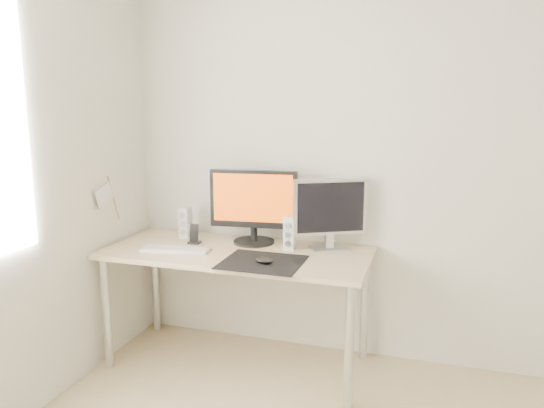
# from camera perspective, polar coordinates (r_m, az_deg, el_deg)

# --- Properties ---
(wall_back) EXTENTS (3.50, 0.00, 3.50)m
(wall_back) POSITION_cam_1_polar(r_m,az_deg,el_deg) (3.27, 13.95, 4.26)
(wall_back) COLOR silver
(wall_back) RESTS_ON ground
(mousepad) EXTENTS (0.45, 0.40, 0.00)m
(mousepad) POSITION_cam_1_polar(r_m,az_deg,el_deg) (2.98, -1.04, -6.26)
(mousepad) COLOR black
(mousepad) RESTS_ON desk
(mouse) EXTENTS (0.10, 0.06, 0.04)m
(mouse) POSITION_cam_1_polar(r_m,az_deg,el_deg) (2.94, -0.86, -6.09)
(mouse) COLOR black
(mouse) RESTS_ON mousepad
(desk) EXTENTS (1.60, 0.70, 0.73)m
(desk) POSITION_cam_1_polar(r_m,az_deg,el_deg) (3.24, -3.78, -6.34)
(desk) COLOR #D1B587
(desk) RESTS_ON ground
(main_monitor) EXTENTS (0.55, 0.29, 0.47)m
(main_monitor) POSITION_cam_1_polar(r_m,az_deg,el_deg) (3.31, -2.01, 0.00)
(main_monitor) COLOR black
(main_monitor) RESTS_ON desk
(second_monitor) EXTENTS (0.42, 0.25, 0.43)m
(second_monitor) POSITION_cam_1_polar(r_m,az_deg,el_deg) (3.19, 6.24, -0.73)
(second_monitor) COLOR silver
(second_monitor) RESTS_ON desk
(speaker_left) EXTENTS (0.06, 0.08, 0.20)m
(speaker_left) POSITION_cam_1_polar(r_m,az_deg,el_deg) (3.52, -9.31, -2.01)
(speaker_left) COLOR white
(speaker_left) RESTS_ON desk
(speaker_right) EXTENTS (0.06, 0.08, 0.20)m
(speaker_right) POSITION_cam_1_polar(r_m,az_deg,el_deg) (3.21, 1.93, -3.15)
(speaker_right) COLOR white
(speaker_right) RESTS_ON desk
(keyboard) EXTENTS (0.43, 0.16, 0.02)m
(keyboard) POSITION_cam_1_polar(r_m,az_deg,el_deg) (3.26, -10.31, -4.81)
(keyboard) COLOR silver
(keyboard) RESTS_ON desk
(phone_dock) EXTENTS (0.07, 0.06, 0.13)m
(phone_dock) POSITION_cam_1_polar(r_m,az_deg,el_deg) (3.39, -8.36, -3.60)
(phone_dock) COLOR black
(phone_dock) RESTS_ON desk
(pennant) EXTENTS (0.01, 0.23, 0.29)m
(pennant) POSITION_cam_1_polar(r_m,az_deg,el_deg) (3.39, -17.29, 0.85)
(pennant) COLOR #A57F54
(pennant) RESTS_ON wall_left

